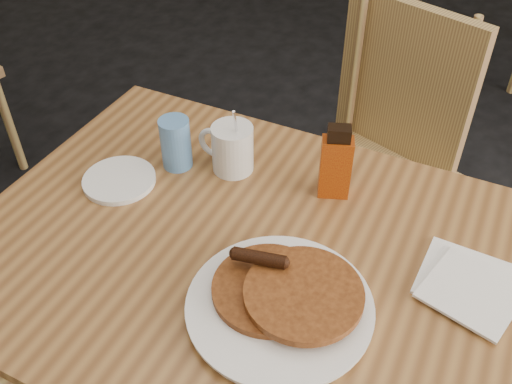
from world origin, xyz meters
TOP-DOWN VIEW (x-y plane):
  - main_table at (0.04, -0.02)m, footprint 1.27×0.87m
  - chair_main_far at (0.06, 0.70)m, footprint 0.53×0.54m
  - pancake_plate at (0.09, -0.12)m, footprint 0.32×0.32m
  - coffee_mug at (-0.17, 0.18)m, footprint 0.13×0.09m
  - syrup_bottle at (0.06, 0.20)m, footprint 0.07×0.06m
  - napkin_stack at (0.37, 0.07)m, footprint 0.19×0.20m
  - blue_tumbler at (-0.29, 0.14)m, footprint 0.08×0.08m
  - side_saucer at (-0.37, 0.03)m, footprint 0.16×0.16m

SIDE VIEW (x-z plane):
  - chair_main_far at x=0.06m, z-range 0.09..1.03m
  - main_table at x=0.04m, z-range 0.33..1.08m
  - napkin_stack at x=0.37m, z-range 0.75..0.76m
  - side_saucer at x=-0.37m, z-range 0.75..0.76m
  - pancake_plate at x=0.09m, z-range 0.73..0.81m
  - coffee_mug at x=-0.17m, z-range 0.72..0.89m
  - blue_tumbler at x=-0.29m, z-range 0.75..0.87m
  - syrup_bottle at x=0.06m, z-range 0.74..0.91m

